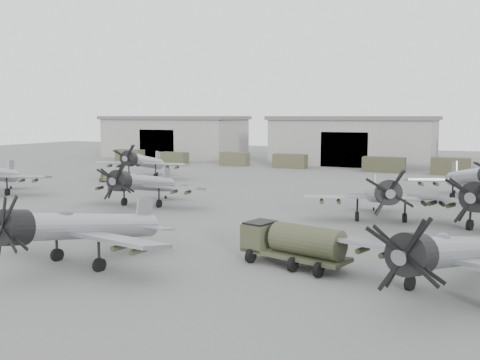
% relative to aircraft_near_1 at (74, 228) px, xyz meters
% --- Properties ---
extents(ground, '(220.00, 220.00, 0.00)m').
position_rel_aircraft_near_1_xyz_m(ground, '(-0.89, 11.29, -2.31)').
color(ground, '#5C5C5A').
rests_on(ground, ground).
extents(hangar_left, '(29.00, 14.80, 8.70)m').
position_rel_aircraft_near_1_xyz_m(hangar_left, '(-38.89, 73.25, 2.06)').
color(hangar_left, '#A3A298').
rests_on(hangar_left, ground).
extents(hangar_center, '(29.00, 14.80, 8.70)m').
position_rel_aircraft_near_1_xyz_m(hangar_center, '(-0.89, 73.25, 2.06)').
color(hangar_center, '#A3A298').
rests_on(hangar_center, ground).
extents(support_truck_0, '(5.56, 2.20, 2.23)m').
position_rel_aircraft_near_1_xyz_m(support_truck_0, '(-41.70, 61.29, -1.19)').
color(support_truck_0, '#44442D').
rests_on(support_truck_0, ground).
extents(support_truck_1, '(5.25, 2.20, 2.02)m').
position_rel_aircraft_near_1_xyz_m(support_truck_1, '(-31.65, 61.29, -1.30)').
color(support_truck_1, '#42442C').
rests_on(support_truck_1, ground).
extents(support_truck_2, '(5.00, 2.20, 2.37)m').
position_rel_aircraft_near_1_xyz_m(support_truck_2, '(-19.10, 61.29, -1.13)').
color(support_truck_2, '#4A4930').
rests_on(support_truck_2, ground).
extents(support_truck_3, '(5.58, 2.20, 2.36)m').
position_rel_aircraft_near_1_xyz_m(support_truck_3, '(-8.75, 61.29, -1.13)').
color(support_truck_3, '#45442D').
rests_on(support_truck_3, ground).
extents(support_truck_4, '(6.47, 2.20, 2.35)m').
position_rel_aircraft_near_1_xyz_m(support_truck_4, '(6.77, 61.29, -1.13)').
color(support_truck_4, '#393825').
rests_on(support_truck_4, ground).
extents(support_truck_5, '(5.51, 2.20, 2.58)m').
position_rel_aircraft_near_1_xyz_m(support_truck_5, '(16.48, 61.29, -1.02)').
color(support_truck_5, '#3C3C27').
rests_on(support_truck_5, ground).
extents(aircraft_near_1, '(12.79, 11.51, 5.07)m').
position_rel_aircraft_near_1_xyz_m(aircraft_near_1, '(0.00, 0.00, 0.00)').
color(aircraft_near_1, '#919399').
rests_on(aircraft_near_1, ground).
extents(aircraft_near_2, '(12.39, 11.16, 4.97)m').
position_rel_aircraft_near_1_xyz_m(aircraft_near_2, '(20.03, 3.14, -0.05)').
color(aircraft_near_2, gray).
rests_on(aircraft_near_2, ground).
extents(aircraft_mid_1, '(12.71, 11.43, 5.05)m').
position_rel_aircraft_near_1_xyz_m(aircraft_mid_1, '(-8.77, 18.73, -0.01)').
color(aircraft_mid_1, gray).
rests_on(aircraft_mid_1, ground).
extents(aircraft_mid_2, '(12.79, 11.51, 5.12)m').
position_rel_aircraft_near_1_xyz_m(aircraft_mid_2, '(13.73, 20.93, 0.02)').
color(aircraft_mid_2, '#95999D').
rests_on(aircraft_mid_2, ground).
extents(aircraft_far_0, '(13.43, 12.09, 5.33)m').
position_rel_aircraft_near_1_xyz_m(aircraft_far_0, '(-22.36, 38.01, 0.12)').
color(aircraft_far_0, '#9EA1A7').
rests_on(aircraft_far_0, ground).
extents(aircraft_far_1, '(13.72, 12.39, 5.55)m').
position_rel_aircraft_near_1_xyz_m(aircraft_far_1, '(20.37, 35.89, 0.22)').
color(aircraft_far_1, '#999BA2').
rests_on(aircraft_far_1, ground).
extents(fuel_tanker, '(6.83, 3.60, 2.51)m').
position_rel_aircraft_near_1_xyz_m(fuel_tanker, '(11.48, 5.51, -0.87)').
color(fuel_tanker, '#3C4029').
rests_on(fuel_tanker, ground).
extents(tug_trailer, '(5.93, 2.60, 1.18)m').
position_rel_aircraft_near_1_xyz_m(tug_trailer, '(-23.15, 33.41, -1.87)').
color(tug_trailer, '#494C31').
rests_on(tug_trailer, ground).
extents(ground_crew, '(0.60, 0.70, 1.63)m').
position_rel_aircraft_near_1_xyz_m(ground_crew, '(-24.15, 31.73, -1.49)').
color(ground_crew, '#393D28').
rests_on(ground_crew, ground).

